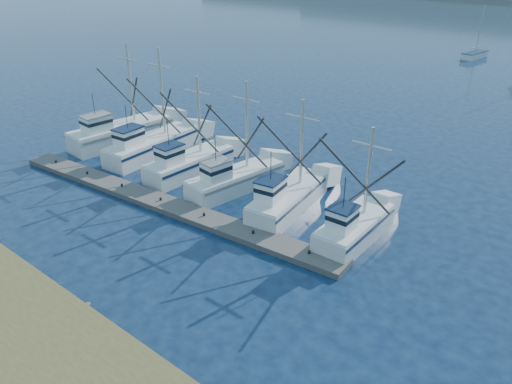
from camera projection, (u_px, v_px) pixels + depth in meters
ground at (202, 301)px, 25.90m from camera, size 500.00×500.00×0.00m
floating_dock at (161, 203)px, 35.39m from camera, size 28.82×4.27×0.38m
trawler_fleet at (194, 163)px, 39.76m from camera, size 28.45×9.87×9.06m
sailboat_far at (475, 55)px, 81.77m from camera, size 2.61×6.01×8.10m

